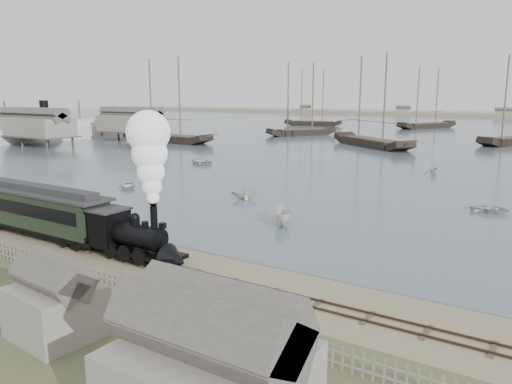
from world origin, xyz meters
The scene contains 22 objects.
ground centered at (0.00, 0.00, 0.00)m, with size 600.00×600.00×0.00m, color gray.
harbor_water centered at (0.00, 170.00, 0.03)m, with size 600.00×336.00×0.06m, color #435260.
rail_track centered at (0.00, -2.00, 0.04)m, with size 120.00×1.80×0.16m.
picket_fence_west centered at (-6.50, -7.00, 0.00)m, with size 19.00×0.10×1.20m, color gray, non-canonical shape.
picket_fence_east centered at (12.50, -7.50, 0.00)m, with size 15.00×0.10×1.20m, color gray, non-canonical shape.
shed_mid centered at (2.00, -12.00, 0.00)m, with size 4.00×3.50×3.60m, color gray, non-canonical shape.
western_wharf centered at (-76.00, 40.00, 4.06)m, with size 36.00×56.00×8.00m, color gray, non-canonical shape.
locomotive centered at (-1.96, -2.00, 4.66)m, with size 8.12×3.03×10.12m.
passenger_coach centered at (-14.18, -2.00, 2.36)m, with size 15.46×2.98×3.76m.
beached_dinghy centered at (-13.12, -0.12, 0.44)m, with size 4.22×3.01×0.87m, color silver.
steamship centered at (-89.00, 50.39, 4.99)m, with size 45.08×7.51×9.86m, color silver, non-canonical shape.
rowboat_0 centered at (-23.87, 16.53, 0.43)m, with size 3.58×2.56×0.74m, color silver.
rowboat_1 centered at (-8.28, 19.31, 0.86)m, with size 3.04×2.63×1.60m, color silver.
rowboat_2 centered at (0.79, 11.99, 0.79)m, with size 3.80×1.43×1.47m, color silver.
rowboat_3 centered at (15.66, 27.05, 0.44)m, with size 3.64×2.60×0.75m, color silver.
rowboat_6 centered at (-30.07, 38.36, 0.51)m, with size 4.39×3.13×0.91m, color silver.
rowboat_7 centered at (5.16, 48.24, 0.84)m, with size 2.96×2.55×1.56m, color silver.
schooner_0 centered at (-60.95, 63.79, 10.06)m, with size 25.08×5.79×20.00m, color black, non-canonical shape.
schooner_1 centered at (-42.82, 98.27, 10.06)m, with size 20.13×4.65×20.00m, color black, non-canonical shape.
schooner_2 centered at (-16.09, 80.60, 10.06)m, with size 24.95×5.76×20.00m, color black, non-canonical shape.
schooner_6 centered at (-59.01, 137.88, 10.06)m, with size 20.57×4.75×20.00m, color black, non-canonical shape.
schooner_7 centered at (-21.12, 147.19, 10.06)m, with size 23.27×5.37×20.00m, color black, non-canonical shape.
Camera 1 is at (22.27, -25.58, 11.56)m, focal length 35.00 mm.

